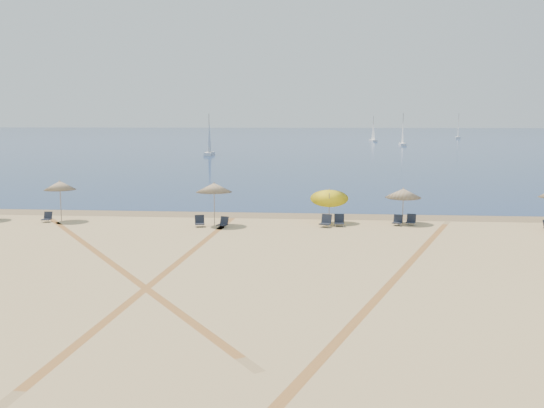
{
  "coord_description": "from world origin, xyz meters",
  "views": [
    {
      "loc": [
        3.47,
        -17.12,
        6.4
      ],
      "look_at": [
        0.0,
        20.0,
        1.3
      ],
      "focal_mm": 41.33,
      "sensor_mm": 36.0,
      "label": 1
    }
  ],
  "objects": [
    {
      "name": "chair_6",
      "position": [
        4.05,
        20.12,
        0.32
      ],
      "size": [
        0.6,
        0.71,
        0.72
      ],
      "rotation": [
        0.0,
        0.0,
        0.02
      ],
      "color": "black",
      "rests_on": "ground"
    },
    {
      "name": "ground",
      "position": [
        0.0,
        0.0,
        0.0
      ],
      "size": [
        160.0,
        160.0,
        0.0
      ],
      "primitive_type": "plane",
      "color": "tan",
      "rests_on": "ground"
    },
    {
      "name": "umbrella_3",
      "position": [
        3.43,
        21.15,
        1.79
      ],
      "size": [
        2.34,
        2.39,
        2.46
      ],
      "color": "gray",
      "rests_on": "ground"
    },
    {
      "name": "chair_8",
      "position": [
        8.4,
        20.94,
        0.29
      ],
      "size": [
        0.68,
        0.75,
        0.66
      ],
      "rotation": [
        0.0,
        0.0,
        -0.24
      ],
      "color": "black",
      "rests_on": "ground"
    },
    {
      "name": "chair_3",
      "position": [
        -4.27,
        19.17,
        0.3
      ],
      "size": [
        0.71,
        0.78,
        0.68
      ],
      "rotation": [
        0.0,
        0.0,
        0.25
      ],
      "color": "black",
      "rests_on": "ground"
    },
    {
      "name": "sailboat_1",
      "position": [
        -17.79,
        91.83,
        2.2
      ],
      "size": [
        1.41,
        4.92,
        7.27
      ],
      "rotation": [
        0.0,
        0.0,
        0.03
      ],
      "color": "white",
      "rests_on": "ocean"
    },
    {
      "name": "umbrella_1",
      "position": [
        -13.39,
        20.42,
        2.25
      ],
      "size": [
        1.99,
        1.99,
        2.59
      ],
      "color": "gray",
      "rests_on": "ground"
    },
    {
      "name": "sailboat_2",
      "position": [
        20.64,
        135.57,
        2.34
      ],
      "size": [
        1.34,
        5.19,
        7.72
      ],
      "rotation": [
        0.0,
        0.0,
        0.0
      ],
      "color": "white",
      "rests_on": "ocean"
    },
    {
      "name": "umbrella_2",
      "position": [
        -3.47,
        19.69,
        2.3
      ],
      "size": [
        2.18,
        2.18,
        2.64
      ],
      "color": "gray",
      "rests_on": "ground"
    },
    {
      "name": "wet_sand",
      "position": [
        0.0,
        24.0,
        0.0
      ],
      "size": [
        500.0,
        500.0,
        0.0
      ],
      "primitive_type": "plane",
      "color": "olive",
      "rests_on": "ground"
    },
    {
      "name": "tire_tracks",
      "position": [
        -1.16,
        9.39,
        0.0
      ],
      "size": [
        50.53,
        39.88,
        0.0
      ],
      "color": "tan",
      "rests_on": "ground"
    },
    {
      "name": "chair_5",
      "position": [
        3.24,
        19.77,
        0.33
      ],
      "size": [
        0.79,
        0.86,
        0.74
      ],
      "rotation": [
        0.0,
        0.0,
        -0.29
      ],
      "color": "black",
      "rests_on": "ground"
    },
    {
      "name": "chair_4",
      "position": [
        -2.81,
        19.01,
        0.28
      ],
      "size": [
        0.71,
        0.76,
        0.64
      ],
      "rotation": [
        0.0,
        0.0,
        -0.36
      ],
      "color": "black",
      "rests_on": "ground"
    },
    {
      "name": "umbrella_4",
      "position": [
        7.94,
        21.45,
        1.88
      ],
      "size": [
        2.18,
        2.21,
        2.22
      ],
      "color": "gray",
      "rests_on": "ground"
    },
    {
      "name": "sailboat_0",
      "position": [
        15.35,
        161.09,
        2.16
      ],
      "size": [
        2.16,
        4.95,
        7.15
      ],
      "rotation": [
        0.0,
        0.0,
        0.2
      ],
      "color": "white",
      "rests_on": "ocean"
    },
    {
      "name": "chair_7",
      "position": [
        7.56,
        20.68,
        0.28
      ],
      "size": [
        0.7,
        0.76,
        0.64
      ],
      "rotation": [
        0.0,
        0.0,
        -0.31
      ],
      "color": "black",
      "rests_on": "ground"
    },
    {
      "name": "ocean",
      "position": [
        0.0,
        225.0,
        0.01
      ],
      "size": [
        500.0,
        500.0,
        0.0
      ],
      "primitive_type": "plane",
      "color": "#0C2151",
      "rests_on": "ground"
    },
    {
      "name": "sailboat_3",
      "position": [
        44.69,
        191.87,
        2.47
      ],
      "size": [
        2.27,
        5.64,
        8.17
      ],
      "rotation": [
        0.0,
        0.0,
        -0.16
      ],
      "color": "white",
      "rests_on": "ocean"
    },
    {
      "name": "chair_2",
      "position": [
        -14.11,
        19.99,
        0.28
      ],
      "size": [
        0.52,
        0.61,
        0.63
      ],
      "rotation": [
        0.0,
        0.0,
        0.0
      ],
      "color": "black",
      "rests_on": "ground"
    }
  ]
}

